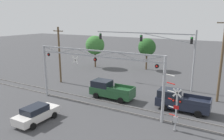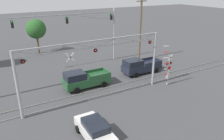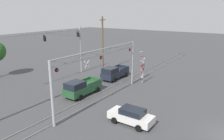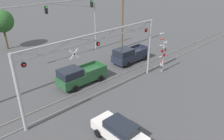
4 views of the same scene
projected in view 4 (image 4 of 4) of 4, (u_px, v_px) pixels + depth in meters
rail_track_near at (98, 94)px, 21.77m from camera, size 80.00×0.08×0.10m
rail_track_far at (89, 88)px, 22.72m from camera, size 80.00×0.08×0.10m
crossing_gantry at (98, 54)px, 19.73m from camera, size 15.20×0.30×6.36m
crossing_signal_mast at (163, 57)px, 25.56m from camera, size 1.49×0.35×5.00m
traffic_signal_span at (72, 15)px, 28.92m from camera, size 15.02×0.39×8.13m
pickup_truck_lead at (80, 75)px, 23.24m from camera, size 5.43×2.29×2.10m
pickup_truck_following at (130, 55)px, 28.66m from camera, size 5.46×2.29×2.10m
sedan_waiting at (119, 131)px, 15.66m from camera, size 2.05×4.38×1.58m
utility_pole_right at (122, 16)px, 32.12m from camera, size 1.80×0.28×9.69m
background_tree_beyond_span at (2, 21)px, 32.00m from camera, size 3.33×3.33×5.97m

